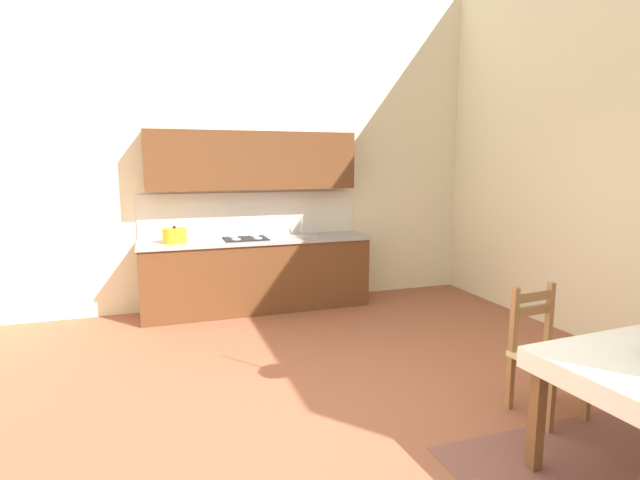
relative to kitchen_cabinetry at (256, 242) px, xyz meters
The scene contains 4 objects.
ground_plane 3.16m from the kitchen_cabinetry, 91.04° to the right, with size 6.73×7.19×0.10m, color #99563D.
wall_back 1.29m from the kitchen_cabinetry, 99.42° to the left, with size 6.73×0.12×4.20m, color beige.
kitchen_cabinetry is the anchor object (origin of this frame).
dining_chair_kitchen_side 3.60m from the kitchen_cabinetry, 65.84° to the right, with size 0.46×0.46×0.93m.
Camera 1 is at (-1.12, -2.92, 1.82)m, focal length 27.56 mm.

